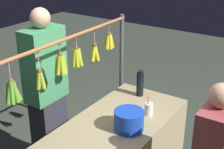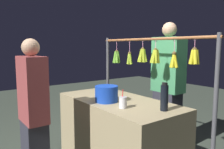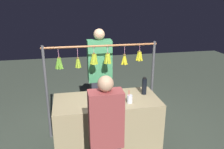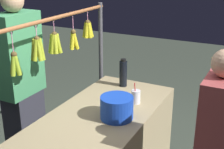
% 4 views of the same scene
% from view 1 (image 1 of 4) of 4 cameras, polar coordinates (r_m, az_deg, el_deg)
% --- Properties ---
extents(display_rack, '(1.84, 0.13, 1.59)m').
position_cam_1_polar(display_rack, '(3.07, -7.25, -0.91)').
color(display_rack, '#4C4C51').
rests_on(display_rack, ground).
extents(water_bottle, '(0.07, 0.07, 0.27)m').
position_cam_1_polar(water_bottle, '(3.38, 4.88, -1.61)').
color(water_bottle, black).
rests_on(water_bottle, market_counter).
extents(blue_bucket, '(0.26, 0.26, 0.18)m').
position_cam_1_polar(blue_bucket, '(2.82, 2.95, -7.94)').
color(blue_bucket, '#1842BC').
rests_on(blue_bucket, market_counter).
extents(drink_cup, '(0.08, 0.08, 0.19)m').
position_cam_1_polar(drink_cup, '(3.07, 6.37, -5.96)').
color(drink_cup, silver).
rests_on(drink_cup, market_counter).
extents(vendor_person, '(0.42, 0.23, 1.77)m').
position_cam_1_polar(vendor_person, '(3.42, -11.21, -3.56)').
color(vendor_person, '#2D2D38').
rests_on(vendor_person, ground).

